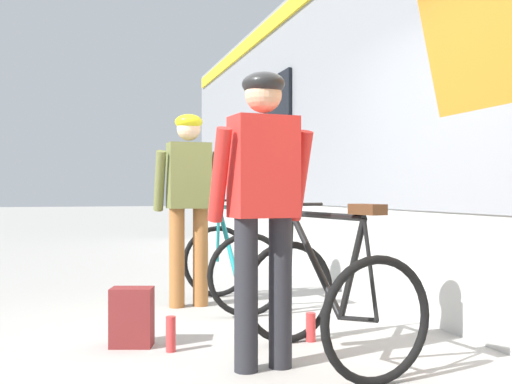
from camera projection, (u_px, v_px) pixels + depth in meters
The scene contains 8 objects.
ground_plane at pixel (218, 348), 4.08m from camera, with size 80.00×80.00×0.00m, color #A09E99.
cyclist_near_in_red at pixel (263, 192), 3.60m from camera, with size 0.63×0.35×1.76m.
cyclist_far_in_olive at pixel (189, 192), 5.56m from camera, with size 0.62×0.32×1.76m.
bicycle_near_black at pixel (328, 297), 3.74m from camera, with size 0.86×1.16×0.99m.
bicycle_far_teal at pixel (232, 262), 5.57m from camera, with size 0.74×1.09×0.99m.
backpack_on_platform at pixel (132, 317), 4.13m from camera, with size 0.28×0.18×0.40m, color maroon.
water_bottle_near_the_bikes at pixel (311, 327), 4.26m from camera, with size 0.07×0.07×0.20m, color red.
water_bottle_by_the_backpack at pixel (171, 334), 3.98m from camera, with size 0.07×0.07×0.23m, color red.
Camera 1 is at (-0.91, -3.98, 1.05)m, focal length 42.62 mm.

